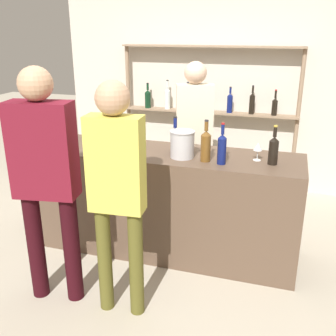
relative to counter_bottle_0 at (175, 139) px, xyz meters
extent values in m
plane|color=#B2A893|center=(-0.06, -0.04, -1.11)|extent=(16.00, 16.00, 0.00)
cube|color=brown|center=(-0.06, -0.04, -0.62)|extent=(2.39, 0.67, 0.99)
cube|color=beige|center=(-0.06, 1.90, 0.29)|extent=(3.99, 0.12, 2.80)
cylinder|color=#897056|center=(-1.17, 1.72, -0.19)|extent=(0.05, 0.05, 1.84)
cylinder|color=#897056|center=(1.06, 1.72, -0.19)|extent=(0.05, 0.05, 1.84)
cube|color=#897056|center=(-0.06, 1.72, 0.72)|extent=(2.28, 0.18, 0.02)
cube|color=#897056|center=(-0.06, 1.72, -0.10)|extent=(2.28, 0.18, 0.02)
cylinder|color=black|center=(-0.88, 1.72, 0.01)|extent=(0.08, 0.08, 0.20)
cone|color=black|center=(-0.88, 1.72, 0.13)|extent=(0.08, 0.08, 0.04)
cylinder|color=black|center=(-0.88, 1.72, 0.19)|extent=(0.03, 0.03, 0.08)
cylinder|color=black|center=(-0.88, 1.72, 0.24)|extent=(0.03, 0.03, 0.01)
cylinder|color=silver|center=(-0.61, 1.72, 0.03)|extent=(0.07, 0.07, 0.24)
cone|color=silver|center=(-0.61, 1.72, 0.17)|extent=(0.07, 0.07, 0.03)
cylinder|color=silver|center=(-0.61, 1.72, 0.23)|extent=(0.03, 0.03, 0.10)
cylinder|color=black|center=(-0.61, 1.72, 0.29)|extent=(0.03, 0.03, 0.01)
cylinder|color=black|center=(-0.33, 1.72, 0.03)|extent=(0.08, 0.08, 0.23)
cone|color=black|center=(-0.33, 1.72, 0.16)|extent=(0.08, 0.08, 0.03)
cylinder|color=black|center=(-0.33, 1.72, 0.22)|extent=(0.03, 0.03, 0.09)
cylinder|color=#232328|center=(-0.33, 1.72, 0.27)|extent=(0.03, 0.03, 0.01)
cylinder|color=black|center=(-0.06, 1.72, 0.02)|extent=(0.07, 0.07, 0.22)
cone|color=black|center=(-0.06, 1.72, 0.15)|extent=(0.07, 0.07, 0.03)
cylinder|color=black|center=(-0.06, 1.72, 0.21)|extent=(0.03, 0.03, 0.08)
cylinder|color=maroon|center=(-0.06, 1.72, 0.26)|extent=(0.03, 0.03, 0.01)
cylinder|color=#0F1956|center=(0.22, 1.72, 0.02)|extent=(0.07, 0.07, 0.21)
cone|color=#0F1956|center=(0.22, 1.72, 0.14)|extent=(0.07, 0.07, 0.03)
cylinder|color=#0F1956|center=(0.22, 1.72, 0.19)|extent=(0.03, 0.03, 0.07)
cylinder|color=black|center=(0.22, 1.72, 0.23)|extent=(0.03, 0.03, 0.01)
cylinder|color=black|center=(0.50, 1.72, 0.03)|extent=(0.07, 0.07, 0.23)
cone|color=black|center=(0.50, 1.72, 0.16)|extent=(0.07, 0.07, 0.03)
cylinder|color=black|center=(0.50, 1.72, 0.21)|extent=(0.03, 0.03, 0.08)
cylinder|color=#232328|center=(0.50, 1.72, 0.26)|extent=(0.03, 0.03, 0.01)
cylinder|color=black|center=(0.77, 1.72, 0.00)|extent=(0.07, 0.07, 0.18)
cone|color=black|center=(0.77, 1.72, 0.11)|extent=(0.07, 0.07, 0.03)
cylinder|color=black|center=(0.77, 1.72, 0.17)|extent=(0.03, 0.03, 0.09)
cylinder|color=maroon|center=(0.77, 1.72, 0.22)|extent=(0.03, 0.03, 0.01)
cylinder|color=#0F1956|center=(0.00, 0.00, -0.03)|extent=(0.09, 0.09, 0.19)
cone|color=#0F1956|center=(0.00, 0.00, 0.08)|extent=(0.09, 0.09, 0.04)
cylinder|color=#0F1956|center=(0.00, 0.00, 0.15)|extent=(0.03, 0.03, 0.09)
cylinder|color=black|center=(0.00, 0.00, 0.20)|extent=(0.03, 0.03, 0.01)
cylinder|color=brown|center=(0.32, -0.17, -0.01)|extent=(0.08, 0.08, 0.22)
cone|color=brown|center=(0.32, -0.17, 0.12)|extent=(0.08, 0.08, 0.04)
cylinder|color=brown|center=(0.32, -0.17, 0.18)|extent=(0.03, 0.03, 0.08)
cylinder|color=#232328|center=(0.32, -0.17, 0.22)|extent=(0.03, 0.03, 0.01)
cylinder|color=black|center=(0.86, -0.09, -0.02)|extent=(0.08, 0.08, 0.20)
cone|color=black|center=(0.86, -0.09, 0.09)|extent=(0.08, 0.08, 0.04)
cylinder|color=black|center=(0.86, -0.09, 0.15)|extent=(0.03, 0.03, 0.08)
cylinder|color=gold|center=(0.86, -0.09, 0.20)|extent=(0.03, 0.03, 0.01)
cylinder|color=#0F1956|center=(0.46, -0.20, -0.01)|extent=(0.07, 0.07, 0.22)
cone|color=#0F1956|center=(0.46, -0.20, 0.11)|extent=(0.07, 0.07, 0.03)
cylinder|color=#0F1956|center=(0.46, -0.20, 0.17)|extent=(0.03, 0.03, 0.08)
cylinder|color=maroon|center=(0.46, -0.20, 0.22)|extent=(0.03, 0.03, 0.01)
cylinder|color=silver|center=(0.73, -0.02, -0.12)|extent=(0.06, 0.06, 0.00)
cylinder|color=silver|center=(0.73, -0.02, -0.08)|extent=(0.01, 0.01, 0.09)
cone|color=silver|center=(0.73, -0.02, 0.00)|extent=(0.07, 0.07, 0.06)
cylinder|color=#B2B2B7|center=(0.10, -0.13, -0.01)|extent=(0.21, 0.21, 0.23)
cylinder|color=#B2B2B7|center=(0.10, -0.13, 0.11)|extent=(0.22, 0.22, 0.01)
cylinder|color=black|center=(-0.55, -0.96, -0.67)|extent=(0.13, 0.13, 0.88)
cylinder|color=black|center=(-0.84, -1.01, -0.67)|extent=(0.13, 0.13, 0.88)
cube|color=maroon|center=(-0.69, -0.98, 0.12)|extent=(0.49, 0.27, 0.70)
sphere|color=tan|center=(-0.69, -0.98, 0.58)|extent=(0.24, 0.24, 0.24)
cylinder|color=#575347|center=(-0.11, 0.65, -0.69)|extent=(0.11, 0.11, 0.84)
cylinder|color=#575347|center=(0.13, 0.73, -0.69)|extent=(0.11, 0.11, 0.84)
cube|color=beige|center=(0.01, 0.69, 0.06)|extent=(0.42, 0.28, 0.67)
sphere|color=#DBB293|center=(0.01, 0.69, 0.51)|extent=(0.23, 0.23, 0.23)
cylinder|color=brown|center=(-0.01, -0.97, -0.69)|extent=(0.11, 0.11, 0.84)
cylinder|color=brown|center=(-0.25, -0.99, -0.69)|extent=(0.11, 0.11, 0.84)
cube|color=#D1C64C|center=(-0.13, -0.98, 0.07)|extent=(0.39, 0.20, 0.67)
sphere|color=tan|center=(-0.13, -0.98, 0.52)|extent=(0.23, 0.23, 0.23)
camera|label=1|loc=(0.95, -3.26, 0.94)|focal=42.00mm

